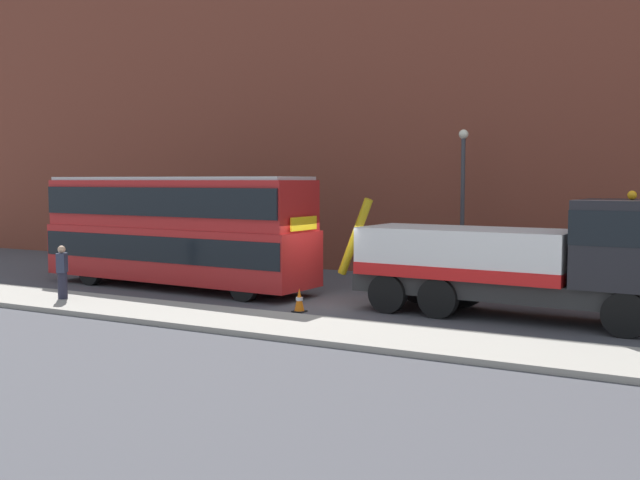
% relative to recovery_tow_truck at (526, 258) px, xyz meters
% --- Properties ---
extents(ground_plane, '(120.00, 120.00, 0.00)m').
position_rel_recovery_tow_truck_xyz_m(ground_plane, '(-6.04, -0.17, -1.76)').
color(ground_plane, '#424247').
extents(near_kerb, '(60.00, 2.80, 0.15)m').
position_rel_recovery_tow_truck_xyz_m(near_kerb, '(-6.04, -4.37, -1.68)').
color(near_kerb, gray).
rests_on(near_kerb, ground_plane).
extents(building_facade, '(60.00, 1.50, 16.00)m').
position_rel_recovery_tow_truck_xyz_m(building_facade, '(-6.04, 8.22, 6.31)').
color(building_facade, brown).
rests_on(building_facade, ground_plane).
extents(recovery_tow_truck, '(10.20, 3.07, 3.67)m').
position_rel_recovery_tow_truck_xyz_m(recovery_tow_truck, '(0.00, 0.00, 0.00)').
color(recovery_tow_truck, '#2D2D2D').
rests_on(recovery_tow_truck, ground_plane).
extents(double_decker_bus, '(11.14, 3.08, 4.06)m').
position_rel_recovery_tow_truck_xyz_m(double_decker_bus, '(-12.59, 0.02, 0.47)').
color(double_decker_bus, '#AD1E1E').
rests_on(double_decker_bus, ground_plane).
extents(pedestrian_onlooker, '(0.42, 0.48, 1.71)m').
position_rel_recovery_tow_truck_xyz_m(pedestrian_onlooker, '(-13.65, -4.33, -0.77)').
color(pedestrian_onlooker, '#232333').
rests_on(pedestrian_onlooker, near_kerb).
extents(traffic_cone_near_bus, '(0.36, 0.36, 0.72)m').
position_rel_recovery_tow_truck_xyz_m(traffic_cone_near_bus, '(-6.22, -2.04, -1.42)').
color(traffic_cone_near_bus, orange).
rests_on(traffic_cone_near_bus, ground_plane).
extents(street_lamp, '(0.36, 0.36, 5.83)m').
position_rel_recovery_tow_truck_xyz_m(street_lamp, '(-3.77, 6.03, 1.71)').
color(street_lamp, '#38383D').
rests_on(street_lamp, ground_plane).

